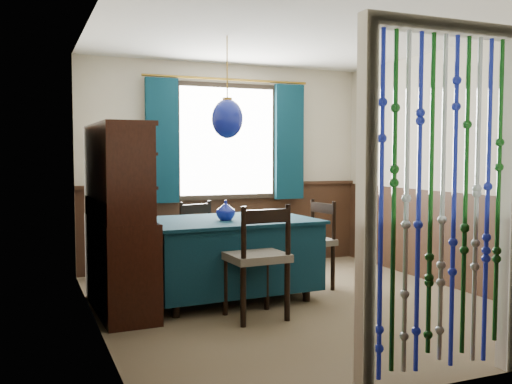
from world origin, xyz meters
name	(u,v)px	position (x,y,z in m)	size (l,w,h in m)	color
floor	(297,304)	(0.00, 0.00, 0.00)	(4.00, 4.00, 0.00)	brown
ceiling	(299,31)	(0.00, 0.00, 2.50)	(4.00, 4.00, 0.00)	silver
wall_back	(226,166)	(0.00, 2.00, 1.25)	(3.60, 3.60, 0.00)	beige
wall_front	(450,178)	(0.00, -2.00, 1.25)	(3.60, 3.60, 0.00)	beige
wall_left	(95,172)	(-1.80, 0.00, 1.25)	(4.00, 4.00, 0.00)	beige
wall_right	(454,168)	(1.80, 0.00, 1.25)	(4.00, 4.00, 0.00)	beige
wainscot_back	(226,226)	(0.00, 1.99, 0.50)	(3.60, 3.60, 0.00)	#331F13
wainscot_front	(445,302)	(0.00, -1.99, 0.50)	(3.60, 3.60, 0.00)	#331F13
wainscot_left	(99,265)	(-1.79, 0.00, 0.50)	(4.00, 4.00, 0.00)	#331F13
wainscot_right	(451,240)	(1.79, 0.00, 0.50)	(4.00, 4.00, 0.00)	#331F13
window	(227,142)	(0.00, 1.95, 1.55)	(1.32, 0.12, 1.42)	black
doorway	(442,211)	(0.00, -1.94, 1.05)	(1.16, 0.12, 2.18)	silver
dining_table	(228,253)	(-0.53, 0.44, 0.45)	(1.66, 1.19, 0.77)	#0A2734
chair_near	(257,258)	(-0.52, -0.29, 0.52)	(0.51, 0.49, 0.98)	black
chair_far	(203,241)	(-0.57, 1.11, 0.47)	(0.53, 0.52, 0.88)	black
chair_left	(124,257)	(-1.52, 0.39, 0.48)	(0.53, 0.55, 0.91)	black
chair_right	(311,242)	(0.41, 0.53, 0.49)	(0.49, 0.50, 0.91)	black
sideboard	(119,246)	(-1.56, 0.41, 0.58)	(0.48, 1.28, 1.66)	black
pendant_lamp	(227,119)	(-0.53, 0.44, 1.73)	(0.30, 0.30, 0.96)	olive
vase_table	(226,211)	(-0.58, 0.36, 0.86)	(0.16, 0.16, 0.17)	navy
bowl_shelf	(130,182)	(-1.50, 0.13, 1.16)	(0.19, 0.19, 0.05)	beige
vase_sideboard	(121,206)	(-1.50, 0.62, 0.91)	(0.16, 0.16, 0.17)	beige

